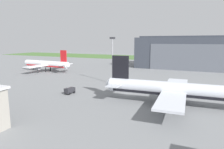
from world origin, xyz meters
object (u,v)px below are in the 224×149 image
maintenance_hangar (209,53)px  airliner_near_left (178,90)px  apron_light_mast (112,57)px  ops_van (70,90)px  airliner_far_left (46,64)px

maintenance_hangar → airliner_near_left: maintenance_hangar is taller
maintenance_hangar → apron_light_mast: (-39.61, -67.07, 1.22)m
maintenance_hangar → ops_van: maintenance_hangar is taller
airliner_far_left → airliner_near_left: bearing=-24.4°
maintenance_hangar → apron_light_mast: maintenance_hangar is taller
maintenance_hangar → airliner_far_left: (-90.03, -50.94, -5.95)m
airliner_far_left → ops_van: airliner_far_left is taller
airliner_near_left → airliner_far_left: size_ratio=1.25×
airliner_near_left → ops_van: airliner_near_left is taller
airliner_near_left → airliner_far_left: bearing=155.6°
maintenance_hangar → ops_van: size_ratio=22.14×
ops_van → apron_light_mast: apron_light_mast is taller
maintenance_hangar → apron_light_mast: bearing=-120.6°
apron_light_mast → maintenance_hangar: bearing=59.4°
airliner_far_left → ops_van: (43.60, -37.80, -3.17)m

